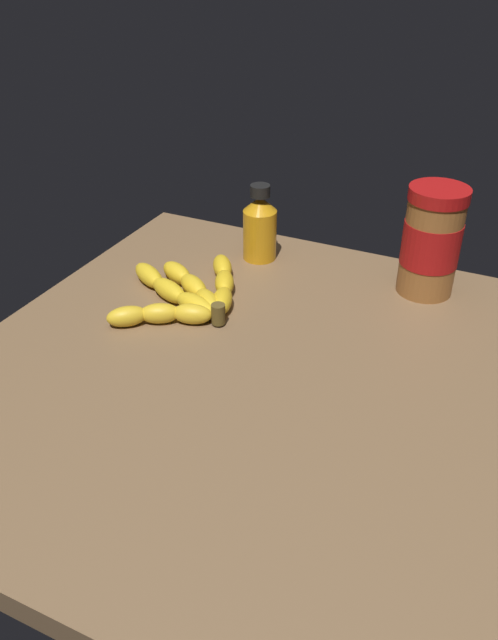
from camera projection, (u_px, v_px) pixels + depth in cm
name	position (u px, v px, depth cm)	size (l,w,h in cm)	color
ground_plane	(241.00, 375.00, 83.44)	(77.20, 71.48, 3.33)	brown
banana_bunch	(188.00, 293.00, 95.27)	(25.74, 20.55, 3.30)	yellow
peanut_butter_jar	(431.00, 242.00, 94.34)	(8.81, 8.81, 16.76)	#9E602D
honey_bottle	(260.00, 226.00, 105.21)	(5.61, 5.61, 12.91)	orange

